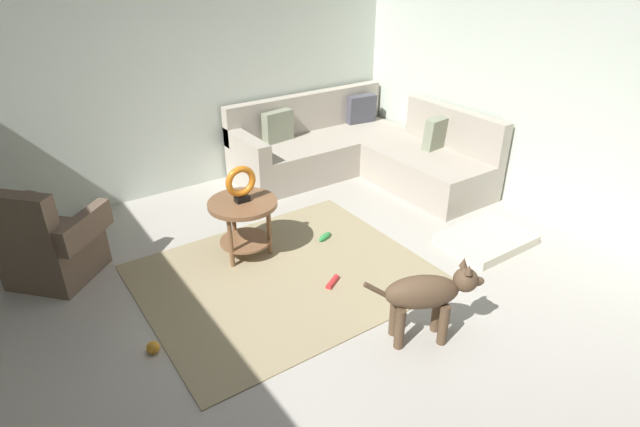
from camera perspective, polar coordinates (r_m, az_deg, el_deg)
The scene contains 13 objects.
ground_plane at distance 3.90m, azimuth -0.47°, elevation -13.06°, with size 6.00×6.00×0.10m, color #B7B2A8.
wall_back at distance 5.75m, azimuth -17.80°, elevation 15.02°, with size 6.00×0.12×2.70m, color silver.
wall_right at distance 5.32m, azimuth 27.41°, elevation 12.32°, with size 0.12×6.00×2.70m, color silver.
area_rug at distance 4.40m, azimuth -3.99°, elevation -6.83°, with size 2.30×1.90×0.01m, color tan.
sectional_couch at distance 6.16m, azimuth 4.40°, elevation 6.75°, with size 2.20×2.25×0.88m.
armchair at distance 4.73m, azimuth -28.00°, elevation -3.14°, with size 0.99×0.99×0.88m.
side_table at distance 4.50m, azimuth -8.52°, elevation -0.07°, with size 0.60×0.60×0.54m.
torus_sculpture at distance 4.37m, azimuth -8.78°, elevation 3.35°, with size 0.28×0.08×0.33m.
dog_bed_mat at distance 5.05m, azimuth 17.96°, elevation -2.75°, with size 0.80×0.60×0.09m, color beige.
dog at distance 3.62m, azimuth 11.87°, elevation -8.81°, with size 0.78×0.44×0.63m.
dog_toy_ball at distance 3.81m, azimuth -18.07°, elevation -13.98°, with size 0.09×0.09×0.09m, color orange.
dog_toy_rope at distance 4.27m, azimuth 1.40°, elevation -7.63°, with size 0.05×0.05×0.17m, color red.
dog_toy_bone at distance 4.88m, azimuth 0.54°, elevation -2.60°, with size 0.18×0.06×0.06m, color green.
Camera 1 is at (-1.64, -2.44, 2.50)m, focal length 28.80 mm.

